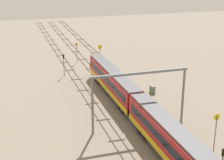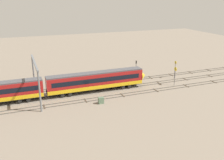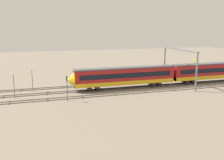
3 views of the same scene
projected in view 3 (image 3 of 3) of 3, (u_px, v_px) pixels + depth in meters
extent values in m
plane|color=gray|center=(123.00, 88.00, 60.56)|extent=(198.91, 198.91, 0.00)
cube|color=#59544C|center=(116.00, 83.00, 65.79)|extent=(182.91, 0.07, 0.16)
cube|color=#59544C|center=(117.00, 84.00, 64.45)|extent=(182.91, 0.07, 0.16)
cube|color=#473828|center=(222.00, 77.00, 74.35)|extent=(0.24, 2.40, 0.08)
cube|color=#473828|center=(194.00, 78.00, 71.72)|extent=(0.24, 2.40, 0.08)
cube|color=#473828|center=(165.00, 80.00, 69.08)|extent=(0.24, 2.40, 0.08)
cube|color=#473828|center=(133.00, 83.00, 66.45)|extent=(0.24, 2.40, 0.08)
cube|color=#473828|center=(99.00, 85.00, 63.81)|extent=(0.24, 2.40, 0.08)
cube|color=#473828|center=(62.00, 87.00, 61.17)|extent=(0.24, 2.40, 0.08)
cube|color=#473828|center=(21.00, 90.00, 58.54)|extent=(0.24, 2.40, 0.08)
cube|color=#59544C|center=(122.00, 87.00, 61.22)|extent=(182.91, 0.07, 0.16)
cube|color=#59544C|center=(124.00, 89.00, 59.87)|extent=(182.91, 0.07, 0.16)
cube|color=#473828|center=(216.00, 81.00, 68.09)|extent=(0.24, 2.40, 0.08)
cube|color=#473828|center=(187.00, 83.00, 65.57)|extent=(0.24, 2.40, 0.08)
cube|color=#473828|center=(156.00, 86.00, 63.06)|extent=(0.24, 2.40, 0.08)
cube|color=#473828|center=(123.00, 88.00, 60.55)|extent=(0.24, 2.40, 0.08)
cube|color=#473828|center=(87.00, 91.00, 58.04)|extent=(0.24, 2.40, 0.08)
cube|color=#473828|center=(47.00, 94.00, 55.53)|extent=(0.24, 2.40, 0.08)
cube|color=#473828|center=(3.00, 97.00, 53.02)|extent=(0.24, 2.40, 0.08)
cube|color=#59544C|center=(129.00, 92.00, 56.64)|extent=(182.91, 0.07, 0.16)
cube|color=#59544C|center=(132.00, 94.00, 55.30)|extent=(182.91, 0.07, 0.16)
cube|color=#473828|center=(224.00, 86.00, 63.08)|extent=(0.24, 2.40, 0.08)
cube|color=#473828|center=(200.00, 88.00, 61.05)|extent=(0.24, 2.40, 0.08)
cube|color=#473828|center=(173.00, 90.00, 59.02)|extent=(0.24, 2.40, 0.08)
cube|color=#473828|center=(145.00, 92.00, 56.99)|extent=(0.24, 2.40, 0.08)
cube|color=#473828|center=(115.00, 94.00, 54.96)|extent=(0.24, 2.40, 0.08)
cube|color=#473828|center=(83.00, 97.00, 52.94)|extent=(0.24, 2.40, 0.08)
cube|color=#473828|center=(47.00, 100.00, 50.91)|extent=(0.24, 2.40, 0.08)
cube|color=#473828|center=(9.00, 103.00, 48.88)|extent=(0.24, 2.40, 0.08)
cube|color=maroon|center=(125.00, 76.00, 60.11)|extent=(24.00, 2.90, 3.60)
cube|color=gold|center=(125.00, 82.00, 60.38)|extent=(24.00, 2.94, 0.90)
cube|color=#4C4C51|center=(125.00, 68.00, 59.71)|extent=(24.00, 2.50, 0.30)
cube|color=black|center=(123.00, 73.00, 61.38)|extent=(22.00, 0.04, 1.10)
cube|color=black|center=(127.00, 75.00, 58.65)|extent=(22.00, 0.04, 1.10)
cylinder|color=black|center=(158.00, 83.00, 63.04)|extent=(0.90, 2.70, 0.90)
cylinder|color=black|center=(151.00, 84.00, 62.52)|extent=(0.90, 2.70, 0.90)
cylinder|color=black|center=(97.00, 88.00, 58.61)|extent=(0.90, 2.70, 0.90)
cylinder|color=black|center=(89.00, 88.00, 58.09)|extent=(0.90, 2.70, 0.90)
cube|color=maroon|center=(214.00, 71.00, 67.26)|extent=(24.00, 2.90, 3.60)
cube|color=gold|center=(214.00, 76.00, 67.53)|extent=(24.00, 2.94, 0.90)
cube|color=#4C4C51|center=(215.00, 63.00, 66.86)|extent=(24.00, 2.50, 0.30)
cube|color=black|center=(211.00, 68.00, 68.53)|extent=(22.00, 0.04, 1.10)
cube|color=black|center=(218.00, 70.00, 65.80)|extent=(22.00, 0.04, 1.10)
cylinder|color=black|center=(191.00, 81.00, 65.76)|extent=(0.90, 2.70, 0.90)
cylinder|color=black|center=(185.00, 81.00, 65.24)|extent=(0.90, 2.70, 0.90)
cone|color=gold|center=(70.00, 80.00, 56.45)|extent=(1.60, 3.24, 3.24)
cylinder|color=slate|center=(165.00, 64.00, 70.41)|extent=(0.36, 0.36, 8.50)
cylinder|color=slate|center=(196.00, 73.00, 56.81)|extent=(0.36, 0.36, 8.50)
cube|color=slate|center=(180.00, 50.00, 62.70)|extent=(0.40, 15.14, 0.35)
cylinder|color=#4C4C51|center=(32.00, 81.00, 57.20)|extent=(0.12, 0.12, 4.93)
cylinder|color=yellow|center=(32.00, 72.00, 56.78)|extent=(0.05, 1.05, 1.05)
cube|color=black|center=(31.00, 72.00, 56.77)|extent=(0.02, 0.47, 0.12)
cylinder|color=#4C4C51|center=(194.00, 68.00, 73.26)|extent=(0.12, 0.12, 5.22)
cylinder|color=yellow|center=(194.00, 60.00, 72.79)|extent=(0.05, 0.90, 0.90)
cube|color=black|center=(194.00, 60.00, 72.78)|extent=(0.02, 0.41, 0.12)
cylinder|color=#4C4C51|center=(14.00, 86.00, 51.40)|extent=(0.12, 0.12, 5.06)
cylinder|color=yellow|center=(13.00, 76.00, 50.95)|extent=(0.05, 0.85, 0.85)
cube|color=black|center=(13.00, 76.00, 50.94)|extent=(0.02, 0.38, 0.12)
cylinder|color=#4C4C51|center=(67.00, 91.00, 49.71)|extent=(0.14, 0.14, 4.06)
cube|color=black|center=(67.00, 78.00, 49.20)|extent=(0.20, 0.32, 0.90)
sphere|color=green|center=(66.00, 77.00, 49.13)|extent=(0.20, 0.20, 0.20)
sphere|color=#262626|center=(66.00, 80.00, 49.21)|extent=(0.20, 0.20, 0.20)
cylinder|color=#4C4C51|center=(223.00, 72.00, 71.91)|extent=(0.14, 0.14, 3.78)
cube|color=black|center=(224.00, 63.00, 71.43)|extent=(0.20, 0.32, 0.90)
sphere|color=red|center=(224.00, 63.00, 71.36)|extent=(0.20, 0.20, 0.20)
sphere|color=#262626|center=(223.00, 64.00, 71.44)|extent=(0.20, 0.20, 0.20)
cube|color=#597259|center=(120.00, 79.00, 68.01)|extent=(1.20, 0.70, 1.45)
cube|color=#333333|center=(118.00, 78.00, 67.79)|extent=(0.02, 0.49, 0.24)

